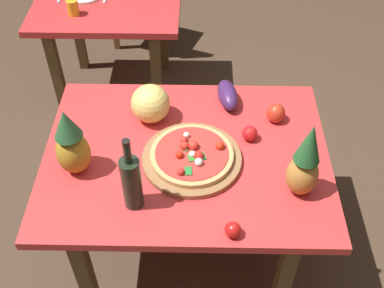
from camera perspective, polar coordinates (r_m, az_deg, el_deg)
The scene contains 14 objects.
ground_plane at distance 2.61m, azimuth -0.55°, elevation -12.16°, with size 10.00×10.00×0.00m, color #4C3828.
display_table at distance 2.09m, azimuth -0.68°, elevation -2.72°, with size 1.22×0.92×0.73m.
background_table at distance 3.16m, azimuth -9.91°, elevation 14.69°, with size 0.90×0.72×0.73m.
pizza_board at distance 1.99m, azimuth -0.03°, elevation -1.79°, with size 0.42×0.42×0.03m, color #93663E.
pizza at distance 1.97m, azimuth 0.00°, elevation -1.24°, with size 0.35×0.35×0.06m.
wine_bottle at distance 1.77m, azimuth -7.29°, elevation -4.51°, with size 0.08×0.08×0.34m.
pineapple_left at distance 1.82m, azimuth 13.43°, elevation -2.32°, with size 0.12×0.12×0.35m.
pineapple_right at distance 1.92m, azimuth -14.32°, elevation -0.09°, with size 0.14×0.14×0.32m.
melon at distance 2.13m, azimuth -5.02°, elevation 4.87°, with size 0.18×0.18×0.18m, color #ECD46B.
bell_pepper at distance 2.18m, azimuth 10.05°, elevation 3.68°, with size 0.08×0.08×0.09m, color red.
eggplant at distance 2.24m, azimuth 4.30°, elevation 5.91°, with size 0.20×0.09×0.09m, color #422258.
tomato_by_bottle at distance 1.75m, azimuth 4.94°, elevation -10.25°, with size 0.06×0.06×0.06m, color red.
tomato_beside_pepper at distance 2.08m, azimuth 6.97°, elevation 1.28°, with size 0.07×0.07×0.07m, color red.
drinking_glass_juice at distance 2.97m, azimuth -14.15°, elevation 15.65°, with size 0.07×0.07×0.09m, color gold.
Camera 1 is at (0.05, -1.38, 2.22)m, focal length 44.32 mm.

